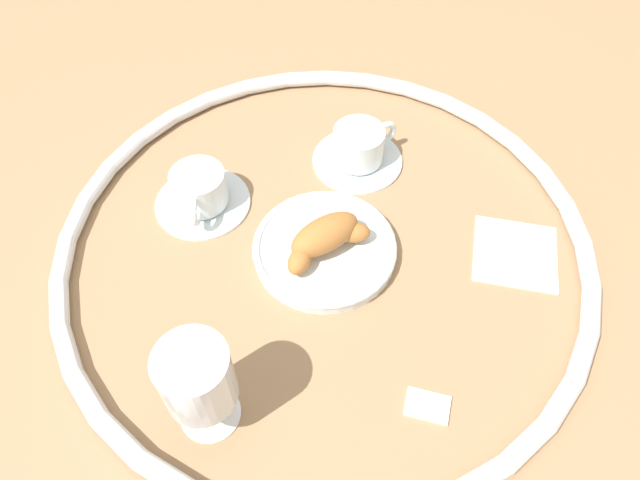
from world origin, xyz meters
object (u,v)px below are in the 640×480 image
(juice_glass_left, at_px, (195,379))
(coffee_cup_far, at_px, (199,192))
(sugar_packet, at_px, (426,405))
(coffee_cup_near, at_px, (358,149))
(folded_napkin, at_px, (514,253))
(pastry_plate, at_px, (320,248))
(croissant_large, at_px, (321,237))

(juice_glass_left, bearing_deg, coffee_cup_far, -80.84)
(coffee_cup_far, xyz_separation_m, sugar_packet, (-0.29, 0.30, -0.02))
(coffee_cup_near, xyz_separation_m, juice_glass_left, (0.18, 0.40, 0.07))
(juice_glass_left, bearing_deg, sugar_packet, -177.21)
(juice_glass_left, bearing_deg, folded_napkin, -149.45)
(coffee_cup_far, height_order, sugar_packet, coffee_cup_far)
(pastry_plate, relative_size, coffee_cup_near, 1.41)
(coffee_cup_near, relative_size, juice_glass_left, 0.97)
(folded_napkin, bearing_deg, sugar_packet, 57.08)
(coffee_cup_near, distance_m, coffee_cup_far, 0.24)
(coffee_cup_near, distance_m, juice_glass_left, 0.44)
(coffee_cup_far, bearing_deg, sugar_packet, 134.80)
(folded_napkin, bearing_deg, croissant_large, 1.03)
(pastry_plate, bearing_deg, coffee_cup_near, -107.32)
(coffee_cup_near, distance_m, sugar_packet, 0.39)
(coffee_cup_far, bearing_deg, juice_glass_left, 99.16)
(pastry_plate, height_order, coffee_cup_far, coffee_cup_far)
(croissant_large, relative_size, sugar_packet, 2.38)
(coffee_cup_near, bearing_deg, juice_glass_left, 66.19)
(folded_napkin, bearing_deg, pastry_plate, 0.45)
(coffee_cup_near, bearing_deg, croissant_large, 73.47)
(pastry_plate, xyz_separation_m, folded_napkin, (-0.26, -0.00, -0.01))
(juice_glass_left, relative_size, sugar_packet, 2.80)
(sugar_packet, height_order, folded_napkin, sugar_packet)
(coffee_cup_near, height_order, juice_glass_left, juice_glass_left)
(sugar_packet, distance_m, folded_napkin, 0.25)
(pastry_plate, relative_size, sugar_packet, 3.85)
(sugar_packet, bearing_deg, folded_napkin, -108.75)
(pastry_plate, height_order, folded_napkin, pastry_plate)
(pastry_plate, relative_size, croissant_large, 1.61)
(croissant_large, bearing_deg, pastry_plate, -54.60)
(coffee_cup_near, bearing_deg, coffee_cup_far, 21.69)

